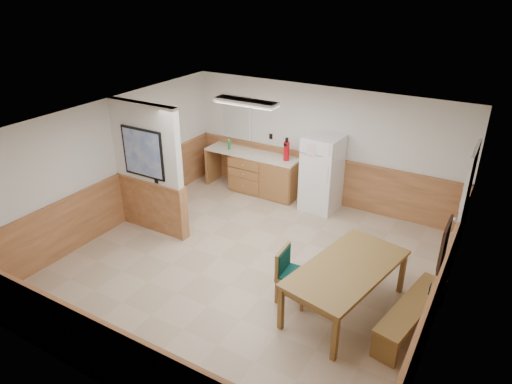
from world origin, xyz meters
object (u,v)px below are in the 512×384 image
Objects in this scene: dining_chair at (289,270)px; soap_bottle at (229,145)px; refrigerator at (322,173)px; dining_bench at (412,310)px; fire_extinguisher at (286,151)px; dining_table at (347,272)px.

soap_bottle reaches higher than dining_chair.
refrigerator is at bearing -0.06° from soap_bottle.
fire_extinguisher is (-3.38, 2.84, 0.78)m from dining_bench.
dining_chair is (-0.82, -0.17, -0.17)m from dining_table.
soap_bottle is at bearing 160.88° from dining_bench.
refrigerator reaches higher than dining_bench.
dining_bench is at bearing -30.16° from soap_bottle.
dining_bench is 1.99× the size of dining_chair.
dining_chair is 4.11× the size of soap_bottle.
fire_extinguisher is at bearing 151.03° from dining_bench.
dining_chair is 3.50m from fire_extinguisher.
dining_table is 1.00m from dining_bench.
fire_extinguisher is 2.43× the size of soap_bottle.
fire_extinguisher is at bearing -179.16° from refrigerator.
refrigerator is at bearing 101.06° from dining_chair.
dining_bench is at bearing 14.11° from dining_table.
soap_bottle reaches higher than dining_table.
dining_table is at bearing -59.86° from fire_extinguisher.
refrigerator is 0.94× the size of dining_bench.
refrigerator is 7.71× the size of soap_bottle.
dining_bench is 1.79m from dining_chair.
dining_table is at bearing 8.45° from dining_chair.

